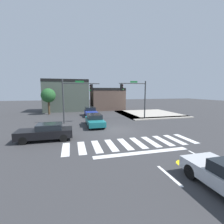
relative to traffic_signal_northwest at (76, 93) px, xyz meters
The scene contains 12 objects.
ground_plane 7.45m from the traffic_signal_northwest, 51.85° to the right, with size 120.00×120.00×0.00m, color #353538.
crosswalk_near 10.99m from the traffic_signal_northwest, 67.52° to the right, with size 10.71×2.79×0.01m.
lane_markings 17.63m from the traffic_signal_northwest, 72.79° to the right, with size 6.80×18.75×0.01m.
bike_detector_marking 15.25m from the traffic_signal_northwest, 67.57° to the right, with size 1.04×1.04×0.01m.
curb_corner_northeast 13.72m from the traffic_signal_northwest, 19.53° to the left, with size 10.00×10.60×0.15m.
storefront_row 14.07m from the traffic_signal_northwest, 82.40° to the left, with size 16.74×6.35×6.49m.
traffic_signal_northwest is the anchor object (origin of this frame).
traffic_signal_northeast 8.43m from the traffic_signal_northwest, ahead, with size 4.15×0.32×5.63m.
car_black 8.11m from the traffic_signal_northwest, 112.07° to the right, with size 4.46×1.80×1.41m.
car_blue 6.79m from the traffic_signal_northwest, 65.98° to the left, with size 1.87×4.18×1.43m.
car_teal 4.43m from the traffic_signal_northwest, 50.33° to the right, with size 1.85×4.72×1.40m.
roadside_tree 10.09m from the traffic_signal_northwest, 116.92° to the left, with size 2.51×2.51×4.65m.
Camera 1 is at (-4.58, -15.90, 4.17)m, focal length 25.24 mm.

